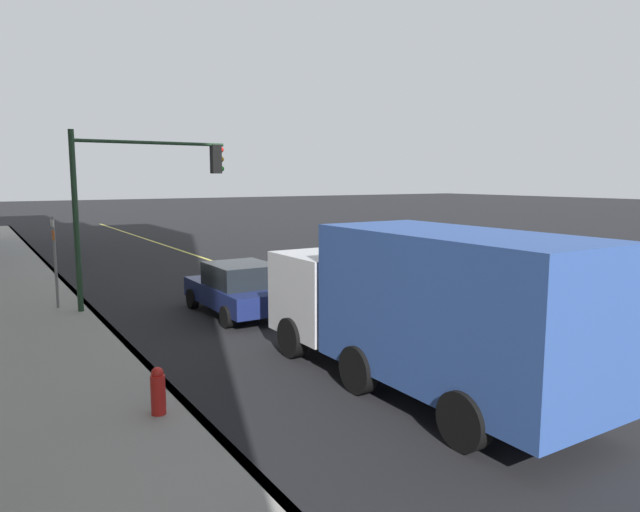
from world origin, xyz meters
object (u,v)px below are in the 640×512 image
truck_blue (422,305)px  fire_hydrant (158,395)px  car_navy (238,288)px  street_sign_post (55,256)px  car_tan (401,266)px  traffic_light_mast (140,187)px

truck_blue → fire_hydrant: (1.12, 4.63, -1.16)m
car_navy → street_sign_post: bearing=56.3°
truck_blue → street_sign_post: size_ratio=2.64×
car_tan → traffic_light_mast: traffic_light_mast is taller
car_tan → street_sign_post: bearing=78.8°
car_tan → street_sign_post: (2.23, 11.26, 0.90)m
traffic_light_mast → fire_hydrant: traffic_light_mast is taller
car_tan → traffic_light_mast: 9.50m
car_navy → fire_hydrant: car_navy is taller
car_tan → fire_hydrant: size_ratio=4.70×
car_navy → truck_blue: bearing=-176.5°
traffic_light_mast → street_sign_post: (0.82, 2.33, -2.00)m
street_sign_post → car_tan: bearing=-101.2°
truck_blue → street_sign_post: 11.50m
car_navy → traffic_light_mast: 4.23m
truck_blue → street_sign_post: truck_blue is taller
fire_hydrant → street_sign_post: bearing=1.9°
car_navy → truck_blue: size_ratio=0.55×
car_navy → truck_blue: (-7.39, -0.45, 0.86)m
traffic_light_mast → street_sign_post: size_ratio=1.85×
truck_blue → traffic_light_mast: bearing=15.2°
car_navy → fire_hydrant: bearing=146.3°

